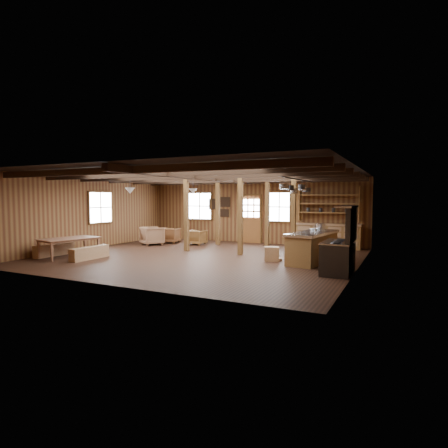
{
  "coord_description": "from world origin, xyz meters",
  "views": [
    {
      "loc": [
        6.18,
        -10.88,
        1.98
      ],
      "look_at": [
        0.63,
        0.46,
        1.1
      ],
      "focal_mm": 30.0,
      "sensor_mm": 36.0,
      "label": 1
    }
  ],
  "objects_px": {
    "kitchen_island": "(313,247)",
    "dining_table": "(70,248)",
    "commercial_range": "(340,251)",
    "armchair_a": "(171,235)",
    "armchair_c": "(152,236)",
    "armchair_b": "(197,237)"
  },
  "relations": [
    {
      "from": "kitchen_island",
      "to": "dining_table",
      "type": "relative_size",
      "value": 1.41
    },
    {
      "from": "kitchen_island",
      "to": "commercial_range",
      "type": "xyz_separation_m",
      "value": [
        1.05,
        -1.47,
        0.11
      ]
    },
    {
      "from": "kitchen_island",
      "to": "armchair_a",
      "type": "distance_m",
      "value": 7.08
    },
    {
      "from": "armchair_a",
      "to": "kitchen_island",
      "type": "bearing_deg",
      "value": 152.75
    },
    {
      "from": "armchair_a",
      "to": "armchair_c",
      "type": "bearing_deg",
      "value": 60.98
    },
    {
      "from": "armchair_b",
      "to": "armchair_a",
      "type": "bearing_deg",
      "value": 1.34
    },
    {
      "from": "dining_table",
      "to": "armchair_a",
      "type": "xyz_separation_m",
      "value": [
        0.76,
        4.81,
        0.01
      ]
    },
    {
      "from": "kitchen_island",
      "to": "dining_table",
      "type": "bearing_deg",
      "value": -153.07
    },
    {
      "from": "dining_table",
      "to": "commercial_range",
      "type": "bearing_deg",
      "value": -70.57
    },
    {
      "from": "dining_table",
      "to": "armchair_c",
      "type": "bearing_deg",
      "value": 5.31
    },
    {
      "from": "commercial_range",
      "to": "armchair_a",
      "type": "bearing_deg",
      "value": 154.89
    },
    {
      "from": "commercial_range",
      "to": "armchair_a",
      "type": "distance_m",
      "value": 8.61
    },
    {
      "from": "commercial_range",
      "to": "armchair_b",
      "type": "bearing_deg",
      "value": 150.59
    },
    {
      "from": "kitchen_island",
      "to": "commercial_range",
      "type": "height_order",
      "value": "commercial_range"
    },
    {
      "from": "commercial_range",
      "to": "armchair_b",
      "type": "distance_m",
      "value": 7.39
    },
    {
      "from": "kitchen_island",
      "to": "armchair_c",
      "type": "distance_m",
      "value": 7.18
    },
    {
      "from": "dining_table",
      "to": "kitchen_island",
      "type": "bearing_deg",
      "value": -58.96
    },
    {
      "from": "kitchen_island",
      "to": "dining_table",
      "type": "distance_m",
      "value": 7.95
    },
    {
      "from": "commercial_range",
      "to": "armchair_b",
      "type": "height_order",
      "value": "commercial_range"
    },
    {
      "from": "armchair_a",
      "to": "dining_table",
      "type": "bearing_deg",
      "value": 71.69
    },
    {
      "from": "commercial_range",
      "to": "dining_table",
      "type": "height_order",
      "value": "commercial_range"
    },
    {
      "from": "armchair_a",
      "to": "armchair_b",
      "type": "height_order",
      "value": "armchair_a"
    }
  ]
}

